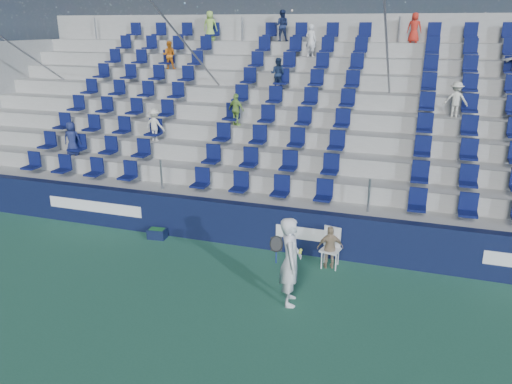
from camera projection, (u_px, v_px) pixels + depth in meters
ground at (207, 302)px, 11.02m from camera, size 70.00×70.00×0.00m
sponsor_wall at (253, 225)px, 13.66m from camera, size 24.00×0.32×1.20m
grandstand at (299, 134)px, 17.75m from camera, size 24.00×8.17×6.63m
tennis_player at (290, 261)px, 10.70m from camera, size 0.73×0.83×2.00m
line_judge_chair at (331, 244)px, 12.55m from camera, size 0.52×0.54×1.01m
line_judge at (330, 247)px, 12.41m from camera, size 0.70×0.47×1.11m
ball_bin at (157, 233)px, 14.27m from camera, size 0.54×0.38×0.29m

